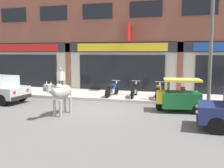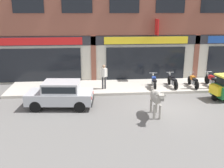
% 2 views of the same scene
% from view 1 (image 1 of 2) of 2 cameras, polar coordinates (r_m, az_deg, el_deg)
% --- Properties ---
extents(ground_plane, '(90.00, 90.00, 0.00)m').
position_cam_1_polar(ground_plane, '(12.50, -4.43, -5.71)').
color(ground_plane, '#605E5B').
extents(sidewalk, '(19.00, 3.35, 0.17)m').
position_cam_1_polar(sidewalk, '(16.10, 0.42, -2.51)').
color(sidewalk, '#B7AFA3').
rests_on(sidewalk, ground).
extents(shop_building, '(23.00, 1.40, 9.07)m').
position_cam_1_polar(shop_building, '(17.82, 2.16, 12.05)').
color(shop_building, brown).
rests_on(shop_building, ground).
extents(cow, '(0.60, 2.15, 1.61)m').
position_cam_1_polar(cow, '(11.54, -11.00, -1.81)').
color(cow, '#9E998E').
rests_on(cow, ground).
extents(auto_rickshaw, '(2.08, 1.41, 1.52)m').
position_cam_1_polar(auto_rickshaw, '(12.46, 14.35, -2.86)').
color(auto_rickshaw, black).
rests_on(auto_rickshaw, ground).
extents(motorcycle_0, '(0.55, 1.81, 0.88)m').
position_cam_1_polar(motorcycle_0, '(15.35, 0.04, -1.21)').
color(motorcycle_0, black).
rests_on(motorcycle_0, sidewalk).
extents(motorcycle_1, '(0.52, 1.81, 0.88)m').
position_cam_1_polar(motorcycle_1, '(15.14, 4.86, -1.35)').
color(motorcycle_1, black).
rests_on(motorcycle_1, sidewalk).
extents(motorcycle_2, '(0.52, 1.81, 0.88)m').
position_cam_1_polar(motorcycle_2, '(14.84, 10.03, -1.60)').
color(motorcycle_2, black).
rests_on(motorcycle_2, sidewalk).
extents(motorcycle_3, '(0.52, 1.81, 0.88)m').
position_cam_1_polar(motorcycle_3, '(14.75, 15.10, -1.78)').
color(motorcycle_3, black).
rests_on(motorcycle_3, sidewalk).
extents(pedestrian, '(0.46, 0.32, 1.60)m').
position_cam_1_polar(pedestrian, '(16.51, -11.08, 1.34)').
color(pedestrian, '#2D2D33').
rests_on(pedestrian, sidewalk).
extents(utility_pole, '(0.18, 0.18, 5.66)m').
position_cam_1_polar(utility_pole, '(13.95, 20.74, 7.59)').
color(utility_pole, '#595651').
rests_on(utility_pole, sidewalk).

